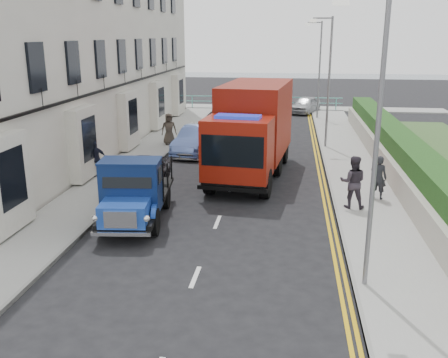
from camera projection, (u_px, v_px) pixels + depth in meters
ground at (208, 246)px, 14.93m from camera, size 120.00×120.00×0.00m
pavement_west at (132, 164)px, 24.14m from camera, size 2.40×38.00×0.12m
pavement_east at (354, 172)px, 22.80m from camera, size 2.60×38.00×0.12m
promenade at (263, 108)px, 42.51m from camera, size 30.00×2.50×0.12m
sea_plane at (275, 78)px, 72.03m from camera, size 120.00×120.00×0.00m
terrace_west at (71, 13)px, 26.50m from camera, size 6.31×30.20×14.25m
garden_east at (399, 155)px, 22.33m from camera, size 1.45×28.00×1.75m
seafront_railing at (263, 103)px, 41.60m from camera, size 13.00×0.08×1.11m
lamp_near at (372, 130)px, 11.38m from camera, size 1.23×0.18×7.00m
lamp_mid at (327, 75)px, 26.60m from camera, size 1.23×0.18×7.00m
lamp_far at (318, 64)px, 36.12m from camera, size 1.23×0.18×7.00m
bedford_lorry at (133, 196)px, 16.23m from camera, size 2.34×4.91×2.24m
red_lorry at (252, 128)px, 21.85m from camera, size 3.37×7.90×4.02m
parked_car_front at (140, 174)px, 19.99m from camera, size 1.89×4.17×1.39m
parked_car_mid at (196, 140)px, 26.48m from camera, size 2.06×4.45×1.41m
parked_car_rear at (196, 141)px, 26.50m from camera, size 2.04×4.52×1.29m
seafront_car_left at (245, 102)px, 40.57m from camera, size 4.41×6.31×1.60m
seafront_car_right at (306, 105)px, 39.99m from camera, size 2.81×4.18×1.32m
pedestrian_east_near at (378, 177)px, 18.66m from camera, size 0.71×0.61×1.66m
pedestrian_east_far at (353, 182)px, 17.65m from camera, size 0.99×0.80×1.90m
pedestrian_west_near at (96, 159)px, 21.64m from camera, size 0.96×0.88×1.57m
pedestrian_west_far at (169, 129)px, 27.90m from camera, size 0.99×0.80×1.75m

